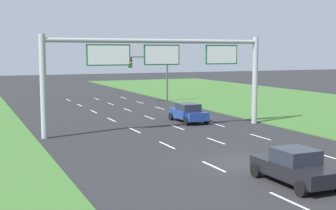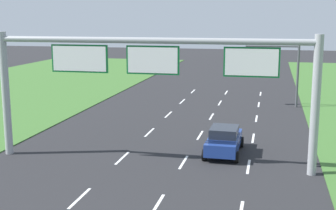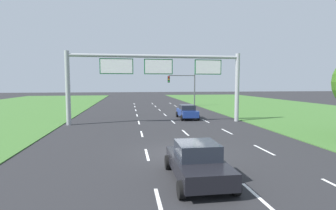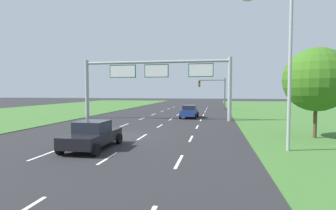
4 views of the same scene
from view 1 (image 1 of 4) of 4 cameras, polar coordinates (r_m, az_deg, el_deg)
The scene contains 8 objects.
ground_plane at distance 25.02m, azimuth 9.13°, elevation -7.03°, with size 200.00×200.00×0.00m, color #262628.
lane_dashes_inner_left at distance 32.12m, azimuth -2.27°, elevation -3.93°, with size 0.14×56.40×0.01m.
lane_dashes_inner_right at distance 33.53m, azimuth 3.32°, elevation -3.49°, with size 0.14×56.40×0.01m.
lane_dashes_slip at distance 35.23m, azimuth 8.41°, elevation -3.07°, with size 0.14×56.40×0.01m.
car_near_red at distance 38.84m, azimuth 2.48°, elevation -0.94°, with size 2.06×4.30×1.55m.
car_lead_silver at distance 21.57m, azimuth 15.28°, elevation -7.27°, with size 2.21×4.30×1.58m.
sign_gantry at distance 34.54m, azimuth -0.93°, elevation 5.06°, with size 17.24×0.44×7.00m.
traffic_light_mast at distance 53.70m, azimuth -2.01°, elevation 4.42°, with size 4.76×0.49×5.60m.
Camera 1 is at (-13.22, -20.43, 5.83)m, focal length 50.00 mm.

